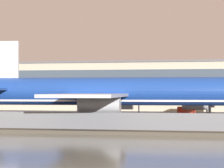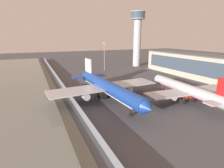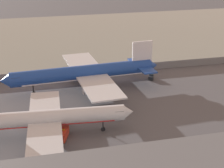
{
  "view_description": "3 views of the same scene",
  "coord_description": "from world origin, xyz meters",
  "px_view_note": "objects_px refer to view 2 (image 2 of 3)",
  "views": [
    {
      "loc": [
        22.02,
        -88.94,
        5.86
      ],
      "look_at": [
        4.03,
        -3.37,
        6.85
      ],
      "focal_mm": 85.0,
      "sensor_mm": 36.0,
      "label": 1
    },
    {
      "loc": [
        62.69,
        -28.03,
        23.69
      ],
      "look_at": [
        -4.04,
        2.47,
        4.07
      ],
      "focal_mm": 28.0,
      "sensor_mm": 36.0,
      "label": 2
    },
    {
      "loc": [
        21.39,
        105.52,
        45.85
      ],
      "look_at": [
        -3.52,
        2.87,
        3.48
      ],
      "focal_mm": 60.0,
      "sensor_mm": 36.0,
      "label": 3
    }
  ],
  "objects_px": {
    "apron_light_mast_apron_west": "(104,55)",
    "control_tower": "(137,34)",
    "baggage_tug": "(82,85)",
    "ops_van": "(185,95)",
    "cargo_jet_blue": "(106,87)",
    "passenger_jet_silver": "(186,90)"
  },
  "relations": [
    {
      "from": "apron_light_mast_apron_west",
      "to": "control_tower",
      "type": "bearing_deg",
      "value": 102.29
    },
    {
      "from": "baggage_tug",
      "to": "ops_van",
      "type": "bearing_deg",
      "value": 44.25
    },
    {
      "from": "cargo_jet_blue",
      "to": "passenger_jet_silver",
      "type": "distance_m",
      "value": 30.2
    },
    {
      "from": "cargo_jet_blue",
      "to": "control_tower",
      "type": "relative_size",
      "value": 1.1
    },
    {
      "from": "cargo_jet_blue",
      "to": "passenger_jet_silver",
      "type": "xyz_separation_m",
      "value": [
        13.45,
        27.03,
        -0.81
      ]
    },
    {
      "from": "passenger_jet_silver",
      "to": "baggage_tug",
      "type": "height_order",
      "value": "passenger_jet_silver"
    },
    {
      "from": "baggage_tug",
      "to": "apron_light_mast_apron_west",
      "type": "bearing_deg",
      "value": 143.78
    },
    {
      "from": "ops_van",
      "to": "control_tower",
      "type": "bearing_deg",
      "value": 161.19
    },
    {
      "from": "baggage_tug",
      "to": "control_tower",
      "type": "bearing_deg",
      "value": 126.67
    },
    {
      "from": "cargo_jet_blue",
      "to": "control_tower",
      "type": "height_order",
      "value": "control_tower"
    },
    {
      "from": "ops_van",
      "to": "apron_light_mast_apron_west",
      "type": "xyz_separation_m",
      "value": [
        -71.41,
        -5.63,
        10.19
      ]
    },
    {
      "from": "passenger_jet_silver",
      "to": "apron_light_mast_apron_west",
      "type": "height_order",
      "value": "apron_light_mast_apron_west"
    },
    {
      "from": "ops_van",
      "to": "control_tower",
      "type": "distance_m",
      "value": 86.57
    },
    {
      "from": "cargo_jet_blue",
      "to": "ops_van",
      "type": "bearing_deg",
      "value": 69.87
    },
    {
      "from": "baggage_tug",
      "to": "control_tower",
      "type": "distance_m",
      "value": 78.77
    },
    {
      "from": "cargo_jet_blue",
      "to": "baggage_tug",
      "type": "relative_size",
      "value": 14.13
    },
    {
      "from": "passenger_jet_silver",
      "to": "baggage_tug",
      "type": "bearing_deg",
      "value": -140.06
    },
    {
      "from": "passenger_jet_silver",
      "to": "apron_light_mast_apron_west",
      "type": "relative_size",
      "value": 1.97
    },
    {
      "from": "control_tower",
      "to": "ops_van",
      "type": "bearing_deg",
      "value": -18.81
    },
    {
      "from": "cargo_jet_blue",
      "to": "passenger_jet_silver",
      "type": "relative_size",
      "value": 1.26
    },
    {
      "from": "ops_van",
      "to": "apron_light_mast_apron_west",
      "type": "distance_m",
      "value": 72.35
    },
    {
      "from": "passenger_jet_silver",
      "to": "baggage_tug",
      "type": "relative_size",
      "value": 11.26
    }
  ]
}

